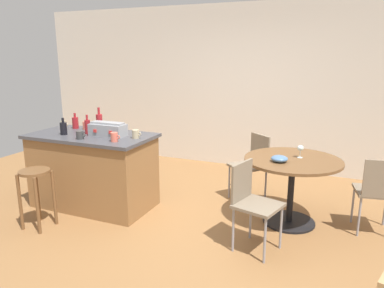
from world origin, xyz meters
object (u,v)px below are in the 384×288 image
(kitchen_island, at_px, (93,170))
(serving_bowl, at_px, (279,159))
(folding_chair_far, at_px, (252,199))
(bottle_0, at_px, (75,123))
(cup_3, at_px, (114,137))
(folding_chair_left, at_px, (377,189))
(dining_table, at_px, (292,174))
(bottle_2, at_px, (64,128))
(wine_glass, at_px, (300,148))
(cup_2, at_px, (136,134))
(cup_1, at_px, (86,125))
(bottle_3, at_px, (99,122))
(bottle_1, at_px, (87,126))
(cup_0, at_px, (80,135))
(wooden_stool, at_px, (36,186))
(cup_4, at_px, (64,125))
(folding_chair_near, at_px, (252,162))
(toolbox, at_px, (108,129))

(kitchen_island, height_order, serving_bowl, kitchen_island)
(folding_chair_far, xyz_separation_m, bottle_0, (-2.52, 0.50, 0.49))
(kitchen_island, xyz_separation_m, folding_chair_far, (2.10, -0.27, 0.05))
(kitchen_island, relative_size, cup_3, 13.14)
(folding_chair_left, bearing_deg, dining_table, -174.58)
(bottle_2, height_order, wine_glass, bottle_2)
(cup_2, bearing_deg, cup_1, 166.70)
(bottle_2, relative_size, bottle_3, 0.67)
(folding_chair_left, bearing_deg, serving_bowl, -165.66)
(cup_3, bearing_deg, cup_2, 61.81)
(bottle_1, xyz_separation_m, cup_2, (0.68, 0.01, -0.04))
(bottle_1, relative_size, cup_0, 1.96)
(cup_1, bearing_deg, wooden_stool, -86.03)
(wooden_stool, height_order, cup_0, cup_0)
(cup_3, bearing_deg, wooden_stool, -141.74)
(cup_1, xyz_separation_m, cup_3, (0.75, -0.45, 0.00))
(dining_table, bearing_deg, bottle_0, -175.45)
(cup_0, distance_m, serving_bowl, 2.27)
(cup_3, bearing_deg, cup_1, 149.06)
(dining_table, bearing_deg, cup_4, -174.11)
(cup_2, height_order, cup_4, cup_4)
(bottle_2, relative_size, cup_4, 1.90)
(cup_2, bearing_deg, cup_4, 174.39)
(cup_2, xyz_separation_m, cup_4, (-1.17, 0.12, 0.00))
(dining_table, distance_m, cup_4, 2.96)
(folding_chair_left, relative_size, bottle_2, 4.12)
(cup_1, bearing_deg, folding_chair_left, 4.75)
(bottle_1, height_order, wine_glass, bottle_1)
(folding_chair_near, relative_size, serving_bowl, 4.81)
(toolbox, height_order, cup_4, toolbox)
(dining_table, xyz_separation_m, folding_chair_left, (0.87, 0.08, -0.08))
(folding_chair_far, height_order, serving_bowl, folding_chair_far)
(bottle_3, height_order, cup_0, bottle_3)
(folding_chair_near, bearing_deg, cup_4, -160.17)
(dining_table, relative_size, cup_0, 8.80)
(bottle_2, height_order, bottle_3, bottle_3)
(dining_table, relative_size, serving_bowl, 5.92)
(dining_table, bearing_deg, wine_glass, 52.54)
(wooden_stool, distance_m, bottle_1, 0.95)
(bottle_1, height_order, serving_bowl, bottle_1)
(folding_chair_near, relative_size, bottle_0, 4.21)
(folding_chair_near, xyz_separation_m, wine_glass, (0.64, -0.46, 0.36))
(bottle_0, height_order, serving_bowl, bottle_0)
(kitchen_island, xyz_separation_m, serving_bowl, (2.25, 0.28, 0.33))
(folding_chair_far, height_order, bottle_0, bottle_0)
(wooden_stool, height_order, dining_table, dining_table)
(cup_1, bearing_deg, bottle_1, -48.02)
(folding_chair_left, xyz_separation_m, toolbox, (-3.00, -0.52, 0.51))
(folding_chair_left, bearing_deg, folding_chair_far, -144.85)
(bottle_1, bearing_deg, kitchen_island, -17.47)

